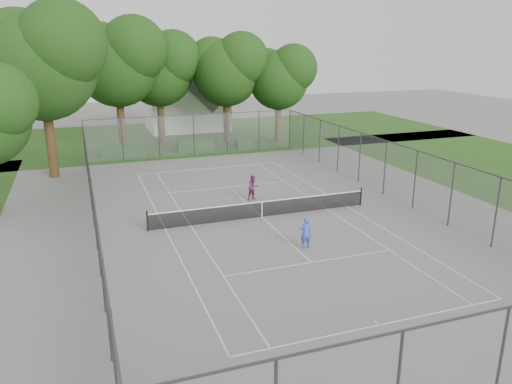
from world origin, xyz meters
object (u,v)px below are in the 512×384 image
object	(u,v)px
woman_player	(253,188)
girl_player	(306,233)
tennis_net	(262,209)
house	(186,91)

from	to	relation	value
woman_player	girl_player	bearing A→B (deg)	-105.01
tennis_net	woman_player	bearing A→B (deg)	79.32
tennis_net	woman_player	xyz separation A→B (m)	(0.61, 3.21, 0.27)
tennis_net	house	xyz separation A→B (m)	(2.24, 30.10, 3.74)
tennis_net	house	size ratio (longest dim) A/B	1.22
tennis_net	house	bearing A→B (deg)	85.75
house	woman_player	size ratio (longest dim) A/B	6.74
house	woman_player	distance (m)	27.16
girl_player	woman_player	size ratio (longest dim) A/B	0.99
house	girl_player	distance (m)	35.10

